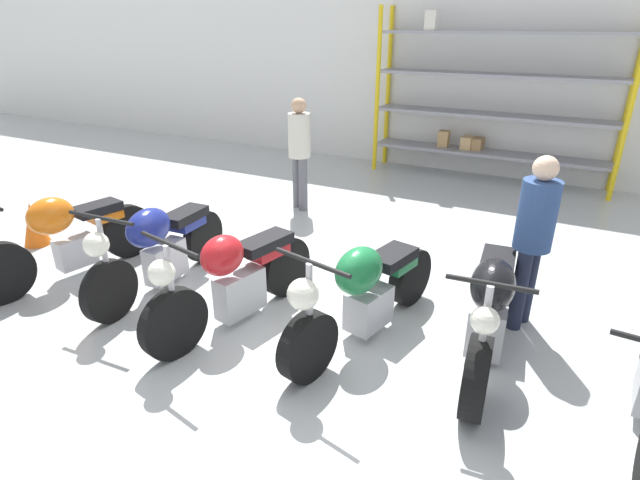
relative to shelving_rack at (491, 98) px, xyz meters
name	(u,v)px	position (x,y,z in m)	size (l,w,h in m)	color
ground_plane	(300,324)	(-0.52, -5.63, -1.42)	(30.00, 30.00, 0.00)	#B2B7B7
back_wall	(467,71)	(-0.52, 0.36, 0.38)	(30.00, 0.08, 3.60)	white
shelving_rack	(491,98)	(0.00, 0.00, 0.00)	(4.07, 0.63, 2.87)	yellow
motorcycle_orange	(66,236)	(-3.20, -5.98, -0.93)	(0.71, 2.01, 1.06)	black
motorcycle_blue	(158,245)	(-2.16, -5.69, -0.94)	(0.75, 2.03, 1.03)	black
motorcycle_red	(234,278)	(-1.07, -5.87, -0.96)	(0.74, 1.96, 1.03)	black
motorcycle_green	(364,292)	(0.07, -5.55, -0.96)	(0.80, 2.08, 1.01)	black
motorcycle_black	(489,308)	(1.08, -5.31, -0.97)	(0.58, 2.11, 1.04)	black
person_browsing	(299,146)	(-2.10, -2.86, -0.47)	(0.44, 0.44, 1.63)	#595960
person_near_rack	(534,231)	(1.28, -4.68, -0.49)	(0.40, 0.40, 1.60)	#1E2338
traffic_cone	(34,224)	(-4.38, -5.59, -1.15)	(0.32, 0.32, 0.55)	orange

